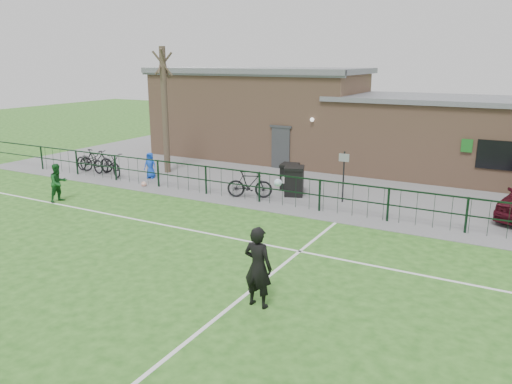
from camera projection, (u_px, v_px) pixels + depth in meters
The scene contains 19 objects.
ground at pixel (156, 291), 12.01m from camera, with size 90.00×90.00×0.00m, color #285E1B.
paving_strip at pixel (343, 178), 23.45m from camera, with size 34.00×13.00×0.02m, color slate.
pitch_line_touch at pixel (292, 209), 18.62m from camera, with size 28.00×0.10×0.01m, color white.
pitch_line_mid at pixel (240, 240), 15.40m from camera, with size 28.00×0.10×0.01m, color white.
pitch_line_perp at pixel (227, 310), 11.08m from camera, with size 0.10×16.00×0.01m, color white.
perimeter_fence at pixel (295, 192), 18.63m from camera, with size 28.00×0.10×1.20m, color black.
bare_tree at pixel (165, 111), 23.86m from camera, with size 0.30×0.30×6.00m, color #433529.
wheelie_bin_left at pixel (290, 177), 21.23m from camera, with size 0.68×0.77×1.02m, color black.
wheelie_bin_right at pixel (294, 182), 20.29m from camera, with size 0.73×0.83×1.11m, color black.
sign_post at pixel (343, 177), 19.18m from camera, with size 0.06×0.06×2.00m, color black.
bicycle_a at pixel (90, 161), 24.52m from camera, with size 0.72×2.06×1.08m, color black.
bicycle_b at pixel (96, 161), 24.50m from camera, with size 0.53×1.87×1.12m, color black.
bicycle_c at pixel (111, 164), 23.79m from camera, with size 0.73×2.10×1.10m, color black.
bicycle_d at pixel (250, 184), 19.93m from camera, with size 0.51×1.82×1.09m, color black.
spectator_child at pixel (150, 165), 23.23m from camera, with size 0.59×0.38×1.21m, color blue.
goalkeeper_kick at pixel (258, 265), 11.10m from camera, with size 1.61×3.63×2.14m.
outfield_player at pixel (58, 183), 19.39m from camera, with size 0.73×0.57×1.51m, color #175120.
ball_ground at pixel (144, 184), 21.83m from camera, with size 0.23×0.23×0.23m, color white.
clubhouse at pixel (348, 123), 25.83m from camera, with size 24.25×5.40×4.96m.
Camera 1 is at (7.40, -8.48, 5.39)m, focal length 35.00 mm.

